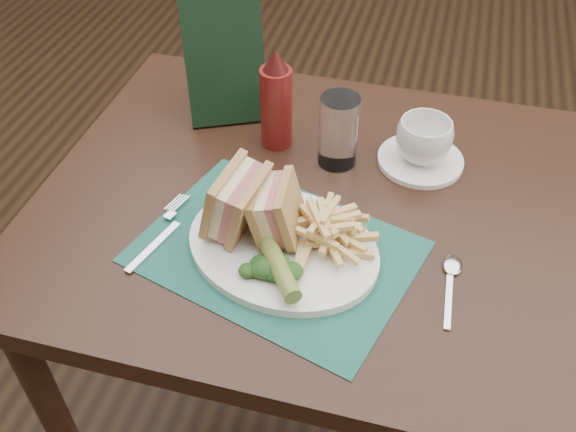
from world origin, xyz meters
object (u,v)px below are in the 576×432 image
at_px(table_main, 307,334).
at_px(sandwich_half_a, 223,197).
at_px(ketchup_bottle, 276,99).
at_px(check_presenter, 225,61).
at_px(drinking_glass, 339,131).
at_px(sandwich_half_b, 262,208).
at_px(placemat, 276,252).
at_px(saucer, 420,160).
at_px(plate, 283,247).
at_px(coffee_cup, 424,140).

distance_m(table_main, sandwich_half_a, 0.47).
distance_m(ketchup_bottle, check_presenter, 0.13).
relative_size(table_main, drinking_glass, 6.92).
bearing_deg(sandwich_half_b, sandwich_half_a, 173.79).
distance_m(table_main, placemat, 0.40).
height_order(sandwich_half_b, ketchup_bottle, ketchup_bottle).
relative_size(placemat, saucer, 2.67).
distance_m(table_main, ketchup_bottle, 0.50).
relative_size(plate, check_presenter, 1.27).
height_order(table_main, saucer, saucer).
relative_size(placemat, sandwich_half_a, 3.66).
xyz_separation_m(saucer, drinking_glass, (-0.14, -0.03, 0.06)).
distance_m(saucer, coffee_cup, 0.04).
distance_m(placemat, ketchup_bottle, 0.29).
bearing_deg(plate, sandwich_half_b, 168.57).
bearing_deg(sandwich_half_a, saucer, 49.72).
distance_m(placemat, sandwich_half_b, 0.07).
bearing_deg(sandwich_half_b, placemat, -44.28).
relative_size(coffee_cup, drinking_glass, 0.74).
bearing_deg(sandwich_half_b, plate, -31.71).
relative_size(table_main, placemat, 2.25).
xyz_separation_m(saucer, check_presenter, (-0.38, 0.06, 0.11)).
bearing_deg(placemat, plate, 21.88).
relative_size(sandwich_half_b, saucer, 0.64).
relative_size(sandwich_half_a, saucer, 0.73).
distance_m(placemat, check_presenter, 0.40).
xyz_separation_m(placemat, coffee_cup, (0.19, 0.27, 0.05)).
bearing_deg(drinking_glass, sandwich_half_b, -107.80).
xyz_separation_m(ketchup_bottle, check_presenter, (-0.12, 0.07, 0.02)).
height_order(coffee_cup, check_presenter, check_presenter).
height_order(table_main, ketchup_bottle, ketchup_bottle).
relative_size(table_main, saucer, 6.00).
bearing_deg(placemat, check_presenter, 119.66).
height_order(placemat, drinking_glass, drinking_glass).
distance_m(coffee_cup, drinking_glass, 0.15).
bearing_deg(plate, saucer, 72.45).
height_order(coffee_cup, ketchup_bottle, ketchup_bottle).
xyz_separation_m(plate, drinking_glass, (0.03, 0.24, 0.06)).
bearing_deg(coffee_cup, table_main, -139.09).
bearing_deg(drinking_glass, ketchup_bottle, 167.61).
distance_m(sandwich_half_b, coffee_cup, 0.33).
distance_m(sandwich_half_a, check_presenter, 0.33).
relative_size(plate, ketchup_bottle, 1.61).
xyz_separation_m(sandwich_half_a, check_presenter, (-0.10, 0.31, 0.04)).
relative_size(sandwich_half_a, ketchup_bottle, 0.59).
bearing_deg(placemat, drinking_glass, 79.81).
bearing_deg(drinking_glass, saucer, 13.43).
distance_m(plate, saucer, 0.32).
bearing_deg(drinking_glass, coffee_cup, 13.43).
height_order(placemat, check_presenter, check_presenter).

